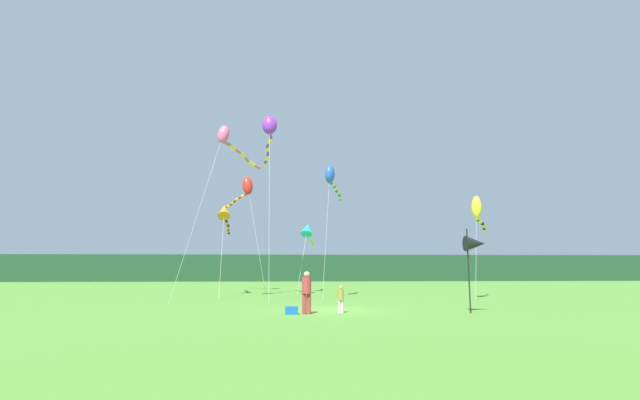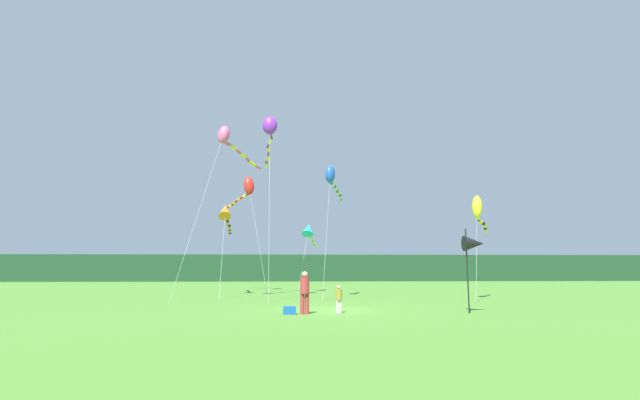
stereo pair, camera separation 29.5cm
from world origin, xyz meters
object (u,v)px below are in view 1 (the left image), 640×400
object	(u,v)px
kite_blue	(331,177)
person_child	(341,298)
cooler_box	(292,310)
banner_flag_pole	(475,244)
kite_red	(246,188)
kite_yellow	(477,210)
kite_purple	(269,130)
kite_cyan	(308,231)
kite_rainbow	(227,139)
kite_orange	(225,213)
person_adult	(307,290)

from	to	relation	value
kite_blue	person_child	bearing A→B (deg)	-92.51
cooler_box	banner_flag_pole	size ratio (longest dim) A/B	0.15
person_child	banner_flag_pole	size ratio (longest dim) A/B	0.32
kite_red	kite_yellow	world-z (taller)	kite_red
kite_purple	kite_cyan	size ratio (longest dim) A/B	1.86
kite_red	kite_cyan	bearing A→B (deg)	-11.60
person_child	kite_yellow	world-z (taller)	kite_yellow
kite_blue	kite_rainbow	world-z (taller)	kite_rainbow
kite_orange	kite_red	world-z (taller)	kite_red
person_child	kite_blue	xyz separation A→B (m)	(0.43, 9.90, 7.33)
kite_rainbow	person_child	bearing A→B (deg)	-54.84
person_adult	person_child	size ratio (longest dim) A/B	1.51
kite_purple	person_child	bearing A→B (deg)	-69.00
person_child	kite_yellow	distance (m)	13.32
kite_orange	kite_red	bearing A→B (deg)	76.76
cooler_box	kite_cyan	xyz separation A→B (m)	(1.28, 17.45, 4.78)
kite_red	kite_yellow	size ratio (longest dim) A/B	1.48
cooler_box	kite_cyan	size ratio (longest dim) A/B	0.08
kite_purple	kite_blue	distance (m)	5.22
person_adult	kite_rainbow	distance (m)	14.18
kite_yellow	kite_blue	bearing A→B (deg)	167.36
banner_flag_pole	kite_blue	xyz separation A→B (m)	(-5.55, 10.29, 5.01)
person_child	kite_purple	distance (m)	14.79
kite_red	kite_rainbow	bearing A→B (deg)	-92.60
cooler_box	kite_cyan	bearing A→B (deg)	85.79
kite_orange	kite_purple	bearing A→B (deg)	-48.76
kite_orange	kite_yellow	xyz separation A→B (m)	(16.69, -5.74, -0.36)
person_child	banner_flag_pole	world-z (taller)	banner_flag_pole
kite_rainbow	kite_cyan	bearing A→B (deg)	54.80
person_adult	kite_orange	xyz separation A→B (m)	(-5.60, 13.94, 4.91)
kite_cyan	kite_yellow	world-z (taller)	kite_yellow
kite_cyan	kite_blue	bearing A→B (deg)	-79.73
person_child	kite_cyan	world-z (taller)	kite_cyan
person_adult	person_child	world-z (taller)	person_adult
banner_flag_pole	kite_orange	xyz separation A→B (m)	(-13.09, 13.98, 2.92)
person_child	kite_blue	world-z (taller)	kite_blue
banner_flag_pole	kite_rainbow	distance (m)	17.29
kite_cyan	person_adult	bearing A→B (deg)	-92.12
person_adult	kite_purple	world-z (taller)	kite_purple
kite_red	banner_flag_pole	bearing A→B (deg)	-57.01
banner_flag_pole	kite_orange	bearing A→B (deg)	133.12
person_child	kite_rainbow	world-z (taller)	kite_rainbow
kite_orange	kite_blue	size ratio (longest dim) A/B	1.04
kite_rainbow	kite_red	xyz separation A→B (m)	(0.41, 8.97, -1.67)
kite_purple	kite_yellow	xyz separation A→B (m)	(13.33, -1.90, -5.59)
person_child	kite_yellow	bearing A→B (deg)	39.29
person_adult	kite_orange	world-z (taller)	kite_orange
kite_rainbow	kite_yellow	distance (m)	16.77
kite_blue	kite_yellow	xyz separation A→B (m)	(9.15, -2.05, -2.45)
kite_cyan	kite_red	world-z (taller)	kite_red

